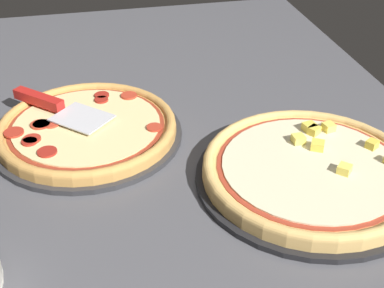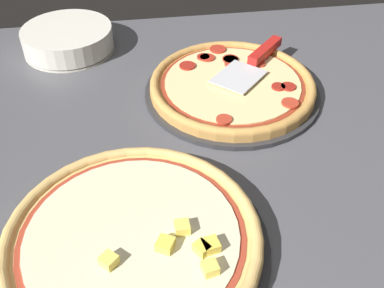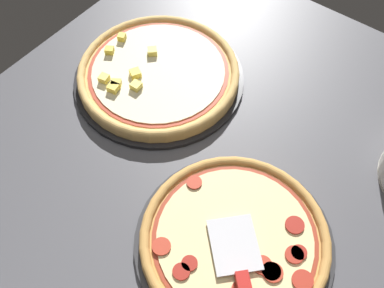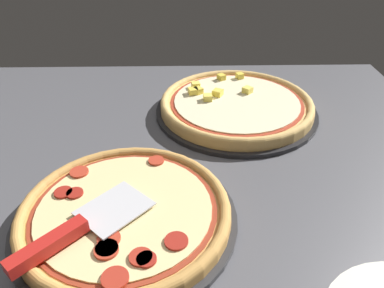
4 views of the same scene
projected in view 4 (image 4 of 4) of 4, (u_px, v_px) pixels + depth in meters
The scene contains 6 objects.
ground_plane at pixel (129, 175), 73.86cm from camera, with size 139.59×104.44×3.60cm, color #4C4C51.
pizza_pan_front at pixel (126, 219), 60.61cm from camera, with size 36.13×36.13×1.00cm, color #2D2D30.
pizza_front at pixel (125, 211), 59.59cm from camera, with size 33.96×33.96×2.51cm.
pizza_pan_back at pixel (236, 111), 91.02cm from camera, with size 38.89×38.89×1.00cm, color black.
pizza_back at pixel (236, 104), 89.93cm from camera, with size 36.55×36.55×3.80cm.
serving_spatula at pixel (68, 234), 52.97cm from camera, with size 18.96×19.55×2.00cm.
Camera 4 is at (11.12, -58.39, 44.18)cm, focal length 35.00 mm.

